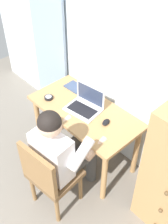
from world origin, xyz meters
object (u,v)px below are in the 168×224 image
Objects in this scene: computer_mouse at (106,122)px; desk at (85,118)px; notebook_pad at (75,87)px; laptop at (85,104)px; chair at (49,175)px; desk_clock at (49,98)px; person_seated at (62,150)px.

desk is at bearing 168.61° from computer_mouse.
laptop is at bearing -26.49° from notebook_pad.
chair is (0.24, -0.66, -0.12)m from desk.
laptop reaches higher than desk_clock.
computer_mouse is 0.48× the size of notebook_pad.
chair is 9.59× the size of desk_clock.
computer_mouse reaches higher than desk.
person_seated reaches higher than computer_mouse.
laptop is at bearing 119.55° from desk.
chair reaches higher than notebook_pad.
person_seated reaches higher than laptop.
desk is 0.16m from laptop.
computer_mouse is at bearing 86.23° from chair.
notebook_pad is (-0.59, 0.84, 0.24)m from chair.
notebook_pad is (-0.34, 0.15, -0.05)m from laptop.
computer_mouse is at bearing 14.29° from desk_clock.
desk is 3.16× the size of laptop.
desk is at bearing -29.06° from notebook_pad.
person_seated is 0.70m from desk_clock.
chair is at bearing -56.93° from notebook_pad.
desk is at bearing 21.41° from desk_clock.
computer_mouse is at bearing -1.62° from laptop.
person_seated is at bearing -112.03° from computer_mouse.
person_seated is at bearing -65.14° from desk.
desk_clock reaches higher than notebook_pad.
notebook_pad is at bearing 131.18° from person_seated.
laptop reaches higher than notebook_pad.
chair is 0.26m from person_seated.
desk is 0.53m from person_seated.
person_seated is (0.22, -0.48, 0.06)m from desk.
desk is at bearing 109.83° from chair.
desk_clock is (-0.38, -0.18, -0.04)m from laptop.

